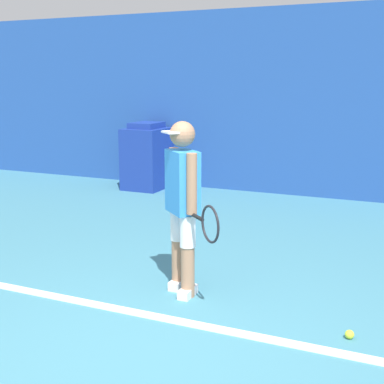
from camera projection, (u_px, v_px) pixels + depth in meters
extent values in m
plane|color=teal|center=(144.00, 357.00, 3.69)|extent=(24.00, 24.00, 0.00)
cube|color=#234C99|center=(318.00, 103.00, 8.47)|extent=(24.00, 0.10, 3.02)
cube|color=white|center=(181.00, 322.00, 4.22)|extent=(21.60, 0.10, 0.01)
cylinder|color=#A37556|center=(178.00, 264.00, 4.88)|extent=(0.12, 0.12, 0.46)
cylinder|color=white|center=(178.00, 225.00, 4.81)|extent=(0.14, 0.14, 0.28)
cube|color=white|center=(178.00, 283.00, 4.92)|extent=(0.10, 0.24, 0.08)
cylinder|color=#A37556|center=(188.00, 272.00, 4.69)|extent=(0.12, 0.12, 0.46)
cylinder|color=white|center=(188.00, 231.00, 4.61)|extent=(0.14, 0.14, 0.28)
cube|color=white|center=(188.00, 292.00, 4.72)|extent=(0.10, 0.24, 0.08)
cube|color=#338CE0|center=(183.00, 182.00, 4.62)|extent=(0.39, 0.38, 0.55)
sphere|color=#A37556|center=(182.00, 134.00, 4.54)|extent=(0.22, 0.22, 0.22)
cube|color=white|center=(171.00, 132.00, 4.49)|extent=(0.21, 0.21, 0.02)
cylinder|color=#A37556|center=(174.00, 176.00, 4.80)|extent=(0.09, 0.09, 0.51)
cylinder|color=#A37556|center=(192.00, 184.00, 4.44)|extent=(0.09, 0.09, 0.51)
cylinder|color=black|center=(197.00, 217.00, 4.40)|extent=(0.18, 0.17, 0.03)
torus|color=black|center=(210.00, 224.00, 4.18)|extent=(0.24, 0.22, 0.31)
sphere|color=#D1E533|center=(349.00, 334.00, 3.95)|extent=(0.07, 0.07, 0.07)
cube|color=navy|center=(147.00, 158.00, 9.36)|extent=(0.65, 0.81, 1.06)
cube|color=navy|center=(147.00, 125.00, 9.24)|extent=(0.46, 0.57, 0.10)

